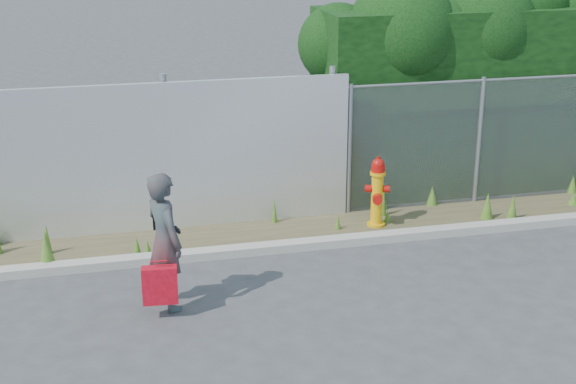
# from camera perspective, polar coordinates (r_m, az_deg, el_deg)

# --- Properties ---
(ground) EXTENTS (80.00, 80.00, 0.00)m
(ground) POSITION_cam_1_polar(r_m,az_deg,el_deg) (9.66, 3.73, -8.14)
(ground) COLOR #3D3D40
(ground) RESTS_ON ground
(curb) EXTENTS (16.00, 0.22, 0.12)m
(curb) POSITION_cam_1_polar(r_m,az_deg,el_deg) (11.21, 1.01, -3.77)
(curb) COLOR #A29B92
(curb) RESTS_ON ground
(weed_strip) EXTENTS (16.00, 1.32, 0.53)m
(weed_strip) POSITION_cam_1_polar(r_m,az_deg,el_deg) (11.64, -2.22, -2.55)
(weed_strip) COLOR #4C432B
(weed_strip) RESTS_ON ground
(corrugated_fence) EXTENTS (8.50, 0.21, 2.30)m
(corrugated_fence) POSITION_cam_1_polar(r_m,az_deg,el_deg) (11.69, -16.11, 1.87)
(corrugated_fence) COLOR silver
(corrugated_fence) RESTS_ON ground
(chainlink_fence) EXTENTS (6.50, 0.07, 2.05)m
(chainlink_fence) POSITION_cam_1_polar(r_m,az_deg,el_deg) (13.56, 17.39, 3.78)
(chainlink_fence) COLOR gray
(chainlink_fence) RESTS_ON ground
(hedge) EXTENTS (7.62, 2.09, 3.81)m
(hedge) POSITION_cam_1_polar(r_m,az_deg,el_deg) (14.30, 16.29, 8.96)
(hedge) COLOR black
(hedge) RESTS_ON ground
(fire_hydrant) EXTENTS (0.37, 0.33, 1.09)m
(fire_hydrant) POSITION_cam_1_polar(r_m,az_deg,el_deg) (11.89, 6.37, -0.08)
(fire_hydrant) COLOR #F0AC0C
(fire_hydrant) RESTS_ON ground
(woman) EXTENTS (0.60, 0.71, 1.67)m
(woman) POSITION_cam_1_polar(r_m,az_deg,el_deg) (9.42, -8.75, -3.49)
(woman) COLOR #0E595B
(woman) RESTS_ON ground
(red_tote_bag) EXTENTS (0.40, 0.15, 0.53)m
(red_tote_bag) POSITION_cam_1_polar(r_m,az_deg,el_deg) (9.31, -9.10, -6.55)
(red_tote_bag) COLOR #A40913
(black_shoulder_bag) EXTENTS (0.23, 0.10, 0.18)m
(black_shoulder_bag) POSITION_cam_1_polar(r_m,az_deg,el_deg) (9.50, -8.89, -2.07)
(black_shoulder_bag) COLOR black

